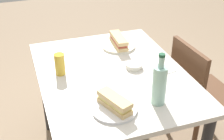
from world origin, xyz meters
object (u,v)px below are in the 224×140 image
at_px(chair_far, 196,91).
at_px(knife_near, 125,43).
at_px(dining_table, 112,88).
at_px(baguette_sandwich_near, 119,41).
at_px(water_bottle, 159,84).
at_px(plate_far, 114,109).
at_px(olive_bowl, 134,66).
at_px(knife_far, 121,102).
at_px(beer_glass, 60,64).
at_px(baguette_sandwich_far, 114,102).
at_px(plate_near, 119,46).

relative_size(chair_far, knife_near, 4.71).
relative_size(dining_table, baguette_sandwich_near, 4.87).
height_order(dining_table, water_bottle, water_bottle).
xyz_separation_m(dining_table, chair_far, (0.00, 0.63, -0.16)).
height_order(chair_far, baguette_sandwich_near, chair_far).
height_order(knife_near, plate_far, knife_near).
relative_size(baguette_sandwich_near, olive_bowl, 2.18).
bearing_deg(knife_near, dining_table, -32.93).
relative_size(chair_far, knife_far, 4.75).
height_order(plate_far, olive_bowl, olive_bowl).
bearing_deg(beer_glass, baguette_sandwich_far, 23.79).
distance_m(dining_table, plate_near, 0.37).
bearing_deg(water_bottle, dining_table, -160.12).
bearing_deg(baguette_sandwich_far, dining_table, 163.13).
xyz_separation_m(dining_table, water_bottle, (0.36, 0.13, 0.23)).
height_order(plate_near, knife_far, knife_far).
relative_size(plate_near, knife_near, 1.30).
bearing_deg(knife_far, plate_near, 161.20).
bearing_deg(chair_far, knife_far, -65.68).
xyz_separation_m(dining_table, baguette_sandwich_near, (-0.32, 0.16, 0.16)).
bearing_deg(chair_far, baguette_sandwich_far, -65.08).
height_order(baguette_sandwich_near, plate_far, baguette_sandwich_near).
bearing_deg(dining_table, plate_near, 153.69).
bearing_deg(baguette_sandwich_near, baguette_sandwich_far, -21.55).
distance_m(baguette_sandwich_near, olive_bowl, 0.31).
bearing_deg(knife_near, knife_far, -22.81).
xyz_separation_m(baguette_sandwich_near, plate_far, (0.66, -0.26, -0.04)).
xyz_separation_m(baguette_sandwich_near, baguette_sandwich_far, (0.66, -0.26, 0.00)).
bearing_deg(plate_near, knife_near, 99.33).
xyz_separation_m(beer_glass, olive_bowl, (0.08, 0.45, -0.05)).
bearing_deg(chair_far, plate_near, -124.13).
bearing_deg(baguette_sandwich_near, beer_glass, -63.34).
bearing_deg(baguette_sandwich_near, dining_table, -26.31).
height_order(dining_table, baguette_sandwich_far, baguette_sandwich_far).
xyz_separation_m(knife_far, water_bottle, (0.04, 0.19, 0.10)).
distance_m(dining_table, chair_far, 0.65).
height_order(baguette_sandwich_near, baguette_sandwich_far, same).
bearing_deg(knife_far, chair_far, 114.32).
bearing_deg(knife_near, water_bottle, -6.78).
bearing_deg(beer_glass, dining_table, 73.22).
bearing_deg(knife_near, beer_glass, -65.02).
xyz_separation_m(chair_far, baguette_sandwich_near, (-0.32, -0.47, 0.32)).
distance_m(chair_far, plate_far, 0.86).
xyz_separation_m(baguette_sandwich_near, water_bottle, (0.68, -0.03, 0.06)).
xyz_separation_m(plate_near, beer_glass, (0.23, -0.45, 0.06)).
bearing_deg(water_bottle, chair_far, 125.32).
bearing_deg(baguette_sandwich_far, water_bottle, 86.77).
height_order(baguette_sandwich_near, beer_glass, beer_glass).
height_order(dining_table, beer_glass, beer_glass).
bearing_deg(plate_near, knife_far, -18.80).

